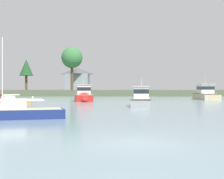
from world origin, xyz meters
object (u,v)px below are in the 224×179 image
(sailboat_orange, at_px, (6,102))
(cruiser_red, at_px, (84,98))
(mooring_buoy_white, at_px, (33,97))
(cruiser_sand, at_px, (205,96))
(sailboat_navy, at_px, (8,116))
(cruiser_grey, at_px, (142,101))

(sailboat_orange, relative_size, cruiser_red, 1.09)
(cruiser_red, distance_m, mooring_buoy_white, 25.88)
(sailboat_orange, bearing_deg, cruiser_sand, 30.58)
(sailboat_orange, height_order, mooring_buoy_white, sailboat_orange)
(cruiser_sand, bearing_deg, cruiser_red, -154.92)
(sailboat_orange, distance_m, cruiser_sand, 37.28)
(sailboat_navy, height_order, cruiser_grey, sailboat_navy)
(sailboat_navy, bearing_deg, sailboat_orange, 109.41)
(cruiser_grey, bearing_deg, cruiser_sand, 60.73)
(sailboat_orange, bearing_deg, sailboat_navy, -70.59)
(sailboat_orange, distance_m, sailboat_navy, 23.54)
(cruiser_sand, bearing_deg, mooring_buoy_white, 162.78)
(cruiser_red, xyz_separation_m, cruiser_sand, (22.39, 10.48, 0.14))
(sailboat_orange, relative_size, sailboat_navy, 0.97)
(sailboat_navy, height_order, mooring_buoy_white, sailboat_navy)
(sailboat_navy, relative_size, mooring_buoy_white, 18.72)
(cruiser_red, height_order, cruiser_grey, cruiser_red)
(cruiser_grey, height_order, mooring_buoy_white, cruiser_grey)
(cruiser_red, bearing_deg, mooring_buoy_white, 122.76)
(cruiser_red, relative_size, mooring_buoy_white, 16.77)
(sailboat_navy, xyz_separation_m, cruiser_sand, (24.27, 41.17, 0.51))
(cruiser_grey, xyz_separation_m, mooring_buoy_white, (-22.16, 36.67, -0.47))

